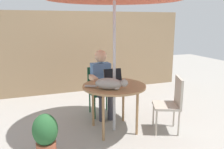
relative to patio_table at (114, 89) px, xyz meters
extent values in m
plane|color=gray|center=(0.00, 0.00, -0.68)|extent=(14.00, 14.00, 0.00)
cube|color=#937756|center=(0.00, 2.35, 0.29)|extent=(5.32, 0.08, 1.95)
cylinder|color=#9E754C|center=(0.00, 0.00, 0.05)|extent=(0.99, 0.99, 0.03)
cylinder|color=#9E754C|center=(0.27, 0.27, -0.32)|extent=(0.04, 0.04, 0.72)
cylinder|color=#9E754C|center=(-0.27, 0.27, -0.32)|extent=(0.04, 0.04, 0.72)
cylinder|color=#9E754C|center=(-0.27, -0.27, -0.32)|extent=(0.04, 0.04, 0.72)
cylinder|color=#9E754C|center=(0.27, -0.27, -0.32)|extent=(0.04, 0.04, 0.72)
cylinder|color=#B7B7BC|center=(0.00, 0.00, 0.39)|extent=(0.04, 0.04, 2.14)
cube|color=#194C2D|center=(0.00, 0.70, -0.26)|extent=(0.40, 0.40, 0.04)
cube|color=#194C2D|center=(0.00, 0.88, -0.02)|extent=(0.40, 0.04, 0.44)
cylinder|color=#194C2D|center=(0.17, 0.87, -0.48)|extent=(0.03, 0.03, 0.41)
cylinder|color=#194C2D|center=(-0.17, 0.87, -0.48)|extent=(0.03, 0.03, 0.41)
cylinder|color=#194C2D|center=(-0.17, 0.53, -0.48)|extent=(0.03, 0.03, 0.41)
cylinder|color=#194C2D|center=(0.17, 0.53, -0.48)|extent=(0.03, 0.03, 0.41)
cube|color=#B2A899|center=(0.76, -0.31, -0.26)|extent=(0.52, 0.52, 0.04)
cube|color=#B2A899|center=(0.92, -0.38, -0.02)|extent=(0.19, 0.38, 0.44)
cylinder|color=#B2A899|center=(0.85, -0.54, -0.48)|extent=(0.03, 0.03, 0.41)
cylinder|color=#B2A899|center=(0.98, -0.22, -0.48)|extent=(0.03, 0.03, 0.41)
cylinder|color=#B2A899|center=(0.67, -0.09, -0.48)|extent=(0.03, 0.03, 0.41)
cylinder|color=#B2A899|center=(0.54, -0.41, -0.48)|extent=(0.03, 0.03, 0.41)
cube|color=#4C72A5|center=(0.00, 0.70, 0.03)|extent=(0.34, 0.20, 0.54)
sphere|color=#DBAD89|center=(0.00, 0.69, 0.43)|extent=(0.22, 0.22, 0.22)
cube|color=#383842|center=(-0.08, 0.55, -0.19)|extent=(0.12, 0.30, 0.12)
cylinder|color=#383842|center=(-0.08, 0.40, -0.46)|extent=(0.10, 0.10, 0.44)
cube|color=#383842|center=(0.08, 0.55, -0.19)|extent=(0.12, 0.30, 0.12)
cylinder|color=#383842|center=(0.08, 0.40, -0.46)|extent=(0.10, 0.10, 0.44)
cube|color=#DBAD89|center=(-0.20, 0.48, 0.08)|extent=(0.08, 0.32, 0.08)
cube|color=#DBAD89|center=(0.20, 0.48, 0.08)|extent=(0.08, 0.32, 0.08)
cube|color=gray|center=(0.06, 0.11, 0.07)|extent=(0.30, 0.22, 0.02)
cube|color=black|center=(0.06, 0.21, 0.18)|extent=(0.30, 0.06, 0.20)
cube|color=gray|center=(0.06, 0.22, 0.18)|extent=(0.30, 0.06, 0.20)
ellipsoid|color=gray|center=(-0.15, -0.18, 0.15)|extent=(0.44, 0.37, 0.17)
sphere|color=gray|center=(0.04, -0.30, 0.17)|extent=(0.11, 0.11, 0.11)
ellipsoid|color=white|center=(-0.06, -0.24, 0.11)|extent=(0.16, 0.16, 0.09)
cylinder|color=gray|center=(-0.38, -0.01, 0.09)|extent=(0.17, 0.12, 0.04)
cone|color=gray|center=(0.02, -0.32, 0.22)|extent=(0.04, 0.04, 0.03)
cone|color=gray|center=(0.06, -0.27, 0.22)|extent=(0.04, 0.04, 0.03)
ellipsoid|color=#26592D|center=(-1.10, -0.49, -0.27)|extent=(0.31, 0.31, 0.41)
camera|label=1|loc=(-1.26, -3.32, 1.04)|focal=37.93mm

